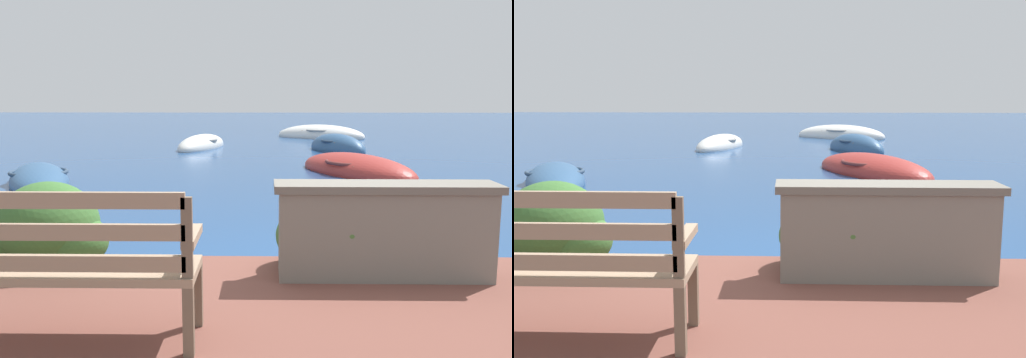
% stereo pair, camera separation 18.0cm
% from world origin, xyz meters
% --- Properties ---
extents(ground_plane, '(80.00, 80.00, 0.00)m').
position_xyz_m(ground_plane, '(0.00, 0.00, 0.00)').
color(ground_plane, navy).
extents(park_bench, '(1.47, 0.48, 0.93)m').
position_xyz_m(park_bench, '(-1.66, -1.78, 0.70)').
color(park_bench, brown).
rests_on(park_bench, patio_terrace).
extents(stone_wall, '(1.73, 0.39, 0.75)m').
position_xyz_m(stone_wall, '(0.40, -0.56, 0.60)').
color(stone_wall, slate).
rests_on(stone_wall, patio_terrace).
extents(hedge_clump_far_left, '(1.06, 0.76, 0.72)m').
position_xyz_m(hedge_clump_far_left, '(-2.36, -0.32, 0.53)').
color(hedge_clump_far_left, '#38662D').
rests_on(hedge_clump_far_left, patio_terrace).
extents(hedge_clump_left, '(1.09, 0.79, 0.74)m').
position_xyz_m(hedge_clump_left, '(0.10, -0.33, 0.54)').
color(hedge_clump_left, '#426B33').
rests_on(hedge_clump_left, patio_terrace).
extents(rowboat_nearest, '(2.18, 3.33, 0.61)m').
position_xyz_m(rowboat_nearest, '(-4.68, 5.28, 0.05)').
color(rowboat_nearest, '#2D517A').
rests_on(rowboat_nearest, ground_plane).
extents(rowboat_mid, '(2.75, 3.47, 0.72)m').
position_xyz_m(rowboat_mid, '(1.32, 6.69, 0.06)').
color(rowboat_mid, '#9E2D28').
rests_on(rowboat_mid, ground_plane).
extents(rowboat_far, '(1.88, 2.49, 0.86)m').
position_xyz_m(rowboat_far, '(1.47, 11.08, 0.07)').
color(rowboat_far, '#2D517A').
rests_on(rowboat_far, ground_plane).
extents(rowboat_outer, '(1.64, 3.00, 0.71)m').
position_xyz_m(rowboat_outer, '(-2.45, 11.94, 0.06)').
color(rowboat_outer, silver).
rests_on(rowboat_outer, ground_plane).
extents(rowboat_distant, '(3.48, 2.49, 0.83)m').
position_xyz_m(rowboat_distant, '(1.44, 15.71, 0.07)').
color(rowboat_distant, silver).
rests_on(rowboat_distant, ground_plane).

